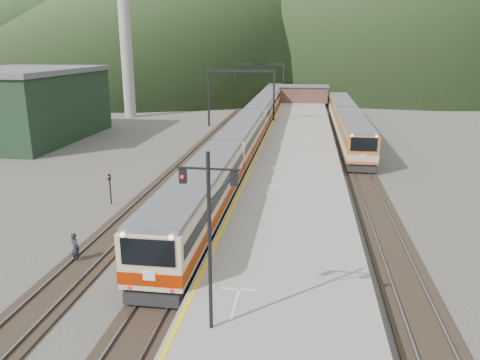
% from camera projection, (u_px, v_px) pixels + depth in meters
% --- Properties ---
extents(track_main, '(2.60, 200.00, 0.23)m').
position_uv_depth(track_main, '(247.00, 149.00, 52.31)').
color(track_main, black).
rests_on(track_main, ground).
extents(track_far, '(2.60, 200.00, 0.23)m').
position_uv_depth(track_far, '(204.00, 147.00, 52.98)').
color(track_far, black).
rests_on(track_far, ground).
extents(track_second, '(2.60, 200.00, 0.23)m').
position_uv_depth(track_second, '(352.00, 152.00, 50.75)').
color(track_second, black).
rests_on(track_second, ground).
extents(platform, '(8.00, 100.00, 1.00)m').
position_uv_depth(platform, '(297.00, 150.00, 49.53)').
color(platform, gray).
rests_on(platform, ground).
extents(gantry_near, '(9.55, 0.25, 8.00)m').
position_uv_depth(gantry_near, '(241.00, 87.00, 65.43)').
color(gantry_near, black).
rests_on(gantry_near, ground).
extents(gantry_far, '(9.55, 0.25, 8.00)m').
position_uv_depth(gantry_far, '(259.00, 76.00, 89.21)').
color(gantry_far, black).
rests_on(gantry_far, ground).
extents(warehouse, '(14.50, 20.50, 8.60)m').
position_uv_depth(warehouse, '(21.00, 104.00, 56.82)').
color(warehouse, black).
rests_on(warehouse, ground).
extents(smokestack, '(1.80, 1.80, 30.00)m').
position_uv_depth(smokestack, '(124.00, 20.00, 72.07)').
color(smokestack, '#9E998E').
rests_on(smokestack, ground).
extents(station_shed, '(9.40, 4.40, 3.10)m').
position_uv_depth(station_shed, '(303.00, 94.00, 87.00)').
color(station_shed, brown).
rests_on(station_shed, platform).
extents(hill_d, '(200.00, 200.00, 55.00)m').
position_uv_depth(hill_d, '(73.00, 14.00, 251.18)').
color(hill_d, '#253F1C').
rests_on(hill_d, ground).
extents(main_train, '(2.89, 79.22, 3.53)m').
position_uv_depth(main_train, '(254.00, 123.00, 57.57)').
color(main_train, beige).
rests_on(main_train, track_main).
extents(second_train, '(2.80, 38.17, 3.42)m').
position_uv_depth(second_train, '(347.00, 121.00, 59.53)').
color(second_train, '#B9682A').
rests_on(second_train, track_second).
extents(signal_mast, '(2.20, 0.23, 6.77)m').
position_uv_depth(signal_mast, '(209.00, 225.00, 16.44)').
color(signal_mast, black).
rests_on(signal_mast, platform).
extents(short_signal_a, '(0.24, 0.18, 2.27)m').
position_uv_depth(short_signal_a, '(122.00, 253.00, 22.77)').
color(short_signal_a, black).
rests_on(short_signal_a, ground).
extents(short_signal_b, '(0.25, 0.21, 2.27)m').
position_uv_depth(short_signal_b, '(213.00, 149.00, 45.51)').
color(short_signal_b, black).
rests_on(short_signal_b, ground).
extents(short_signal_c, '(0.27, 0.23, 2.27)m').
position_uv_depth(short_signal_c, '(110.00, 185.00, 33.90)').
color(short_signal_c, black).
rests_on(short_signal_c, ground).
extents(worker, '(0.73, 0.66, 1.68)m').
position_uv_depth(worker, '(75.00, 248.00, 24.89)').
color(worker, '#21222F').
rests_on(worker, ground).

